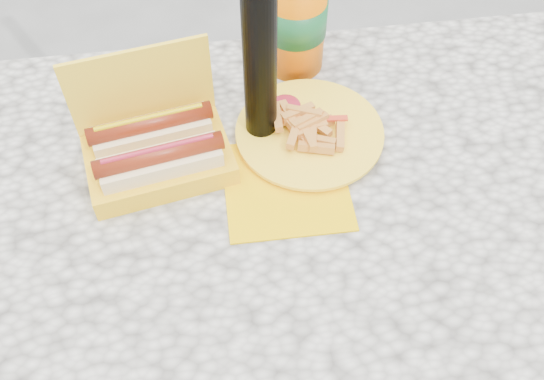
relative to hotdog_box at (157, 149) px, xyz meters
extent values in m
cube|color=beige|center=(0.17, -0.11, -0.06)|extent=(1.20, 0.80, 0.05)
cylinder|color=black|center=(-0.33, 0.19, -0.44)|extent=(0.07, 0.07, 0.70)
cylinder|color=black|center=(0.67, 0.19, -0.44)|extent=(0.07, 0.07, 0.70)
cube|color=yellow|center=(0.00, -0.01, -0.02)|extent=(0.24, 0.18, 0.04)
cube|color=yellow|center=(-0.01, 0.06, 0.07)|extent=(0.21, 0.05, 0.14)
cube|color=#EFE096|center=(0.01, -0.04, 0.00)|extent=(0.18, 0.08, 0.05)
cylinder|color=maroon|center=(0.01, -0.04, 0.03)|extent=(0.19, 0.06, 0.03)
cylinder|color=maroon|center=(0.01, -0.04, 0.04)|extent=(0.16, 0.04, 0.01)
cube|color=#EFE096|center=(0.00, 0.03, 0.00)|extent=(0.18, 0.08, 0.05)
cylinder|color=maroon|center=(0.00, 0.03, 0.03)|extent=(0.19, 0.06, 0.03)
cylinder|color=#D4B103|center=(0.00, 0.03, 0.04)|extent=(0.16, 0.04, 0.01)
cube|color=#F2BA00|center=(0.19, -0.07, -0.04)|extent=(0.19, 0.19, 0.00)
cylinder|color=yellow|center=(0.24, 0.03, -0.03)|extent=(0.23, 0.23, 0.01)
cylinder|color=yellow|center=(0.24, 0.03, -0.03)|extent=(0.24, 0.24, 0.01)
cube|color=#C5883B|center=(0.24, 0.03, 0.00)|extent=(0.06, 0.04, 0.01)
cube|color=#C5883B|center=(0.24, 0.02, -0.01)|extent=(0.06, 0.02, 0.01)
cube|color=#C5883B|center=(0.22, 0.01, -0.02)|extent=(0.04, 0.06, 0.01)
cube|color=#C5883B|center=(0.22, 0.04, -0.01)|extent=(0.05, 0.05, 0.01)
cube|color=#C5883B|center=(0.28, 0.00, -0.02)|extent=(0.03, 0.06, 0.01)
cube|color=#C5883B|center=(0.19, 0.05, -0.01)|extent=(0.02, 0.06, 0.01)
cube|color=#C5883B|center=(0.22, 0.05, 0.00)|extent=(0.06, 0.03, 0.01)
cube|color=#C5883B|center=(0.25, 0.00, -0.01)|extent=(0.06, 0.04, 0.01)
cube|color=#C5883B|center=(0.21, 0.01, -0.01)|extent=(0.03, 0.06, 0.01)
cube|color=#C5883B|center=(0.24, 0.05, 0.00)|extent=(0.06, 0.04, 0.01)
cube|color=#C5883B|center=(0.21, 0.03, -0.01)|extent=(0.03, 0.06, 0.01)
cube|color=#C5883B|center=(0.24, 0.01, -0.01)|extent=(0.02, 0.06, 0.01)
cube|color=#C5883B|center=(0.23, 0.04, -0.01)|extent=(0.06, 0.02, 0.01)
cube|color=#C5883B|center=(0.19, 0.05, -0.01)|extent=(0.06, 0.01, 0.01)
cube|color=#C5883B|center=(0.24, -0.02, -0.01)|extent=(0.06, 0.03, 0.02)
cube|color=#C5883B|center=(0.25, 0.03, -0.01)|extent=(0.05, 0.05, 0.01)
cube|color=#C5883B|center=(0.23, 0.00, -0.01)|extent=(0.02, 0.06, 0.01)
cube|color=#C5883B|center=(0.21, 0.05, -0.01)|extent=(0.03, 0.06, 0.01)
cube|color=#C5883B|center=(0.24, 0.03, -0.01)|extent=(0.06, 0.04, 0.01)
cube|color=#C5883B|center=(0.25, 0.03, -0.02)|extent=(0.06, 0.03, 0.01)
ellipsoid|color=maroon|center=(0.21, 0.08, -0.02)|extent=(0.05, 0.05, 0.01)
cube|color=red|center=(0.25, 0.03, -0.01)|extent=(0.10, 0.02, 0.00)
cylinder|color=#FF7000|center=(0.25, 0.21, 0.06)|extent=(0.10, 0.10, 0.19)
cylinder|color=#175F2E|center=(0.25, 0.21, 0.06)|extent=(0.11, 0.11, 0.06)
camera|label=1|loc=(0.09, -0.62, 0.70)|focal=40.00mm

